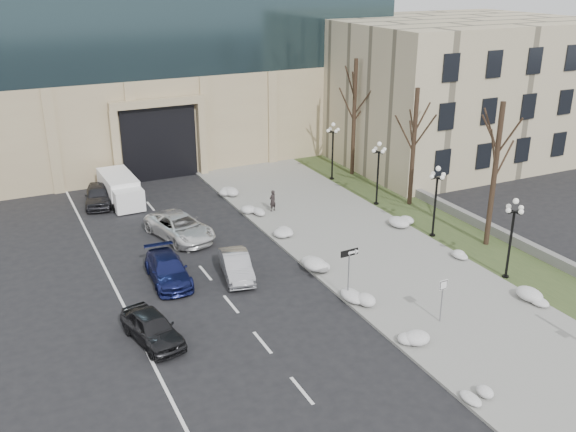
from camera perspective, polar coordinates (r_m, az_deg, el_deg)
name	(u,v)px	position (r m, az deg, el deg)	size (l,w,h in m)	color
ground	(459,375)	(29.05, 14.95, -13.52)	(160.00, 160.00, 0.00)	black
sidewalk	(356,241)	(40.66, 6.06, -2.22)	(9.00, 40.00, 0.12)	gray
curb	(292,254)	(38.63, 0.37, -3.40)	(0.30, 40.00, 0.14)	gray
grass_strip	(439,224)	(44.24, 13.24, -0.70)	(4.00, 40.00, 0.10)	#344422
stone_wall	(444,206)	(46.77, 13.67, 0.87)	(0.50, 30.00, 0.70)	gray
classical_building	(453,88)	(60.46, 14.42, 10.98)	(22.00, 18.12, 12.00)	#B9AB8A
car_a	(152,328)	(30.60, -11.97, -9.69)	(1.69, 4.21, 1.43)	black
car_b	(236,266)	(35.87, -4.61, -4.44)	(1.45, 4.15, 1.37)	#A1A2A8
car_c	(168,270)	(35.90, -10.63, -4.71)	(1.95, 4.81, 1.39)	navy
car_d	(180,227)	(41.28, -9.59, -0.97)	(2.56, 5.55, 1.54)	white
car_e	(98,195)	(48.41, -16.52, 1.80)	(1.78, 4.43, 1.51)	#2B2B30
pedestrian	(273,201)	(44.93, -1.38, 1.37)	(0.56, 0.37, 1.53)	black
box_truck	(120,190)	(48.61, -14.67, 2.29)	(2.27, 6.09, 1.92)	white
one_way_sign	(352,258)	(32.78, 5.73, -3.74)	(1.09, 0.30, 2.92)	slate
keep_sign	(443,292)	(31.71, 13.58, -6.58)	(0.50, 0.08, 2.34)	slate
snow_clump_a	(486,402)	(27.34, 17.16, -15.49)	(1.10, 1.60, 0.36)	silver
snow_clump_b	(410,337)	(30.58, 10.83, -10.53)	(1.10, 1.60, 0.36)	silver
snow_clump_c	(356,299)	(33.35, 6.03, -7.35)	(1.10, 1.60, 0.36)	silver
snow_clump_d	(319,265)	(36.79, 2.74, -4.36)	(1.10, 1.60, 0.36)	silver
snow_clump_e	(285,235)	(40.71, -0.23, -1.70)	(1.10, 1.60, 0.36)	silver
snow_clump_f	(254,212)	(44.59, -3.00, 0.39)	(1.10, 1.60, 0.36)	silver
snow_clump_g	(227,193)	(48.33, -5.43, 2.01)	(1.10, 1.60, 0.36)	silver
snow_clump_h	(533,299)	(35.48, 20.92, -6.90)	(1.10, 1.60, 0.36)	silver
snow_clump_i	(455,254)	(39.32, 14.65, -3.31)	(1.10, 1.60, 0.36)	silver
snow_clump_j	(402,222)	(43.39, 10.12, -0.55)	(1.10, 1.60, 0.36)	silver
lamppost_a	(512,228)	(36.64, 19.31, -0.98)	(1.18, 1.18, 4.76)	black
lamppost_b	(436,192)	(41.09, 13.04, 2.10)	(1.18, 1.18, 4.76)	black
lamppost_c	(378,165)	(46.04, 8.03, 4.54)	(1.18, 1.18, 4.76)	black
lamppost_d	(333,143)	(51.33, 4.00, 6.46)	(1.18, 1.18, 4.76)	black
tree_near	(497,155)	(39.93, 18.07, 5.17)	(3.20, 3.20, 9.00)	black
tree_mid	(415,131)	(45.87, 11.19, 7.43)	(3.20, 3.20, 8.50)	black
tree_far	(355,101)	(52.16, 5.94, 10.11)	(3.20, 3.20, 9.50)	black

